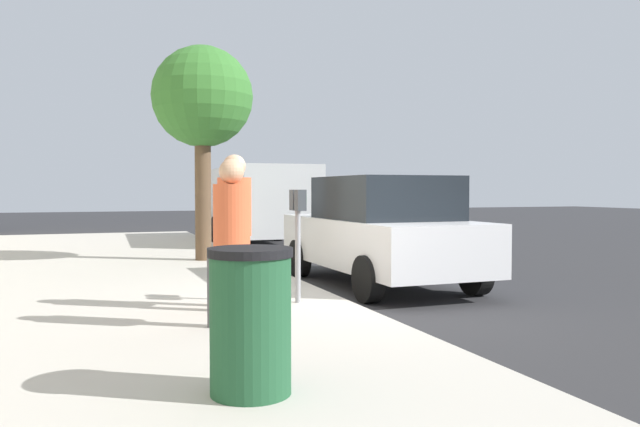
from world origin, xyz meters
name	(u,v)px	position (x,y,z in m)	size (l,w,h in m)	color
ground_plane	(339,307)	(0.00, 0.00, 0.00)	(80.00, 80.00, 0.00)	#2B2B2D
sidewalk_slab	(99,317)	(0.00, 3.00, 0.07)	(28.00, 6.00, 0.15)	#B7B2A8
parking_meter	(298,221)	(-0.26, 0.65, 1.17)	(0.36, 0.12, 1.41)	gray
pedestrian_at_meter	(234,217)	(-0.41, 1.49, 1.23)	(0.54, 0.40, 1.82)	tan
pedestrian_bystander	(232,229)	(-1.40, 1.73, 1.16)	(0.37, 0.47, 1.72)	#47474C
parked_sedan_near	(380,231)	(1.56, -1.35, 0.89)	(4.43, 2.03, 1.77)	silver
parked_van_far	(261,201)	(9.22, -1.35, 1.26)	(5.25, 2.22, 2.18)	silver
street_tree	(202,100)	(4.95, 0.95, 3.35)	(2.00, 2.00, 4.27)	brown
trash_bin	(251,321)	(-3.52, 2.06, 0.66)	(0.59, 0.59, 1.01)	#1E4C2D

